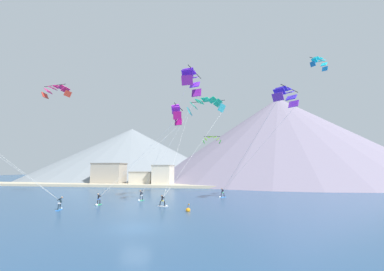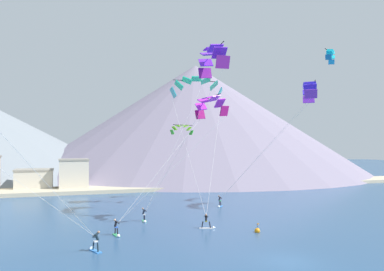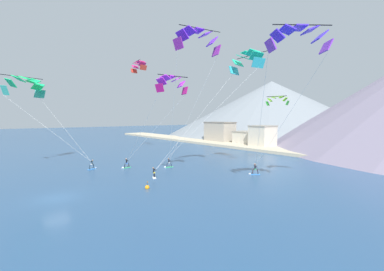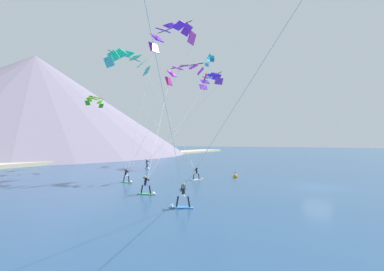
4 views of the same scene
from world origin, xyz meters
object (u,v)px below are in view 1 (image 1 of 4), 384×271
object	(u,v)px
kitesurfer_near_lead	(98,202)
parafoil_kite_near_trail	(205,105)
kitesurfer_near_trail	(164,203)
parafoil_kite_distant_high_outer	(57,90)
race_marker_buoy	(188,210)
parafoil_kite_distant_mid_solo	(212,139)
kitesurfer_mid_center	(60,206)
parafoil_kite_far_left	(191,80)
kitesurfer_far_left	(140,198)
kitesurfer_far_right	(222,195)
parafoil_kite_distant_low_drift	(319,62)
parafoil_kite_far_right	(285,95)
parafoil_kite_near_lead	(176,113)

from	to	relation	value
kitesurfer_near_lead	parafoil_kite_near_trail	size ratio (longest dim) A/B	0.10
kitesurfer_near_lead	kitesurfer_near_trail	xyz separation A→B (m)	(9.58, 0.11, -0.04)
parafoil_kite_distant_high_outer	race_marker_buoy	distance (m)	39.38
kitesurfer_near_lead	kitesurfer_near_trail	bearing A→B (deg)	0.64
parafoil_kite_distant_mid_solo	race_marker_buoy	size ratio (longest dim) A/B	4.09
kitesurfer_mid_center	parafoil_kite_near_trail	world-z (taller)	parafoil_kite_near_trail
parafoil_kite_distant_high_outer	parafoil_kite_far_left	bearing A→B (deg)	-10.38
kitesurfer_near_trail	parafoil_kite_distant_mid_solo	size ratio (longest dim) A/B	0.42
parafoil_kite_distant_mid_solo	parafoil_kite_far_left	bearing A→B (deg)	-95.43
parafoil_kite_far_left	parafoil_kite_near_trail	bearing A→B (deg)	82.12
kitesurfer_far_left	kitesurfer_far_right	bearing A→B (deg)	29.78
kitesurfer_far_left	parafoil_kite_distant_low_drift	xyz separation A→B (m)	(29.25, 3.27, 22.15)
parafoil_kite_far_left	parafoil_kite_distant_mid_solo	xyz separation A→B (m)	(1.63, 17.11, -7.80)
kitesurfer_far_left	parafoil_kite_far_right	xyz separation A→B (m)	(23.11, 0.38, 15.99)
race_marker_buoy	kitesurfer_mid_center	bearing A→B (deg)	-174.62
parafoil_kite_far_left	kitesurfer_near_lead	bearing A→B (deg)	-155.29
parafoil_kite_near_trail	parafoil_kite_distant_mid_solo	xyz separation A→B (m)	(0.38, 8.12, -5.87)
kitesurfer_far_right	kitesurfer_mid_center	bearing A→B (deg)	-136.92
kitesurfer_near_trail	parafoil_kite_distant_low_drift	xyz separation A→B (m)	(23.66, 9.11, 22.18)
kitesurfer_near_trail	parafoil_kite_near_trail	bearing A→B (deg)	74.57
race_marker_buoy	kitesurfer_near_lead	bearing A→B (deg)	166.93
kitesurfer_near_trail	parafoil_kite_far_left	bearing A→B (deg)	63.54
kitesurfer_mid_center	parafoil_kite_distant_mid_solo	xyz separation A→B (m)	(16.45, 27.46, 11.30)
parafoil_kite_near_trail	race_marker_buoy	world-z (taller)	parafoil_kite_near_trail
kitesurfer_near_trail	parafoil_kite_near_lead	xyz separation A→B (m)	(1.07, 2.25, 12.92)
kitesurfer_near_lead	kitesurfer_mid_center	distance (m)	5.27
kitesurfer_far_left	kitesurfer_far_right	size ratio (longest dim) A/B	1.04
kitesurfer_mid_center	parafoil_kite_far_right	distance (m)	35.34
parafoil_kite_near_trail	parafoil_kite_far_left	xyz separation A→B (m)	(-1.24, -8.99, 1.93)
race_marker_buoy	kitesurfer_near_trail	bearing A→B (deg)	140.80
kitesurfer_near_lead	parafoil_kite_far_left	size ratio (longest dim) A/B	0.09
kitesurfer_near_lead	kitesurfer_far_left	bearing A→B (deg)	56.15
kitesurfer_far_right	parafoil_kite_near_trail	distance (m)	17.52
parafoil_kite_far_left	race_marker_buoy	xyz separation A→B (m)	(1.22, -8.84, -19.45)
kitesurfer_near_trail	parafoil_kite_near_trail	size ratio (longest dim) A/B	0.10
kitesurfer_far_right	parafoil_kite_near_trail	bearing A→B (deg)	153.47
kitesurfer_far_right	parafoil_kite_far_right	size ratio (longest dim) A/B	0.11
parafoil_kite_near_trail	kitesurfer_mid_center	bearing A→B (deg)	-129.72
kitesurfer_mid_center	kitesurfer_near_trail	bearing A→B (deg)	21.61
kitesurfer_near_lead	parafoil_kite_distant_low_drift	bearing A→B (deg)	15.50
parafoil_kite_distant_low_drift	race_marker_buoy	bearing A→B (deg)	-147.84
parafoil_kite_distant_high_outer	parafoil_kite_distant_low_drift	size ratio (longest dim) A/B	1.79
kitesurfer_mid_center	parafoil_kite_near_lead	bearing A→B (deg)	28.18
parafoil_kite_near_lead	race_marker_buoy	distance (m)	14.59
parafoil_kite_distant_high_outer	kitesurfer_mid_center	bearing A→B (deg)	-47.89
parafoil_kite_far_right	parafoil_kite_distant_mid_solo	size ratio (longest dim) A/B	3.87
kitesurfer_mid_center	parafoil_kite_distant_low_drift	world-z (taller)	parafoil_kite_distant_low_drift
kitesurfer_near_trail	parafoil_kite_near_lead	world-z (taller)	parafoil_kite_near_lead
parafoil_kite_near_trail	parafoil_kite_far_right	bearing A→B (deg)	-31.69
kitesurfer_mid_center	kitesurfer_far_left	size ratio (longest dim) A/B	0.99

